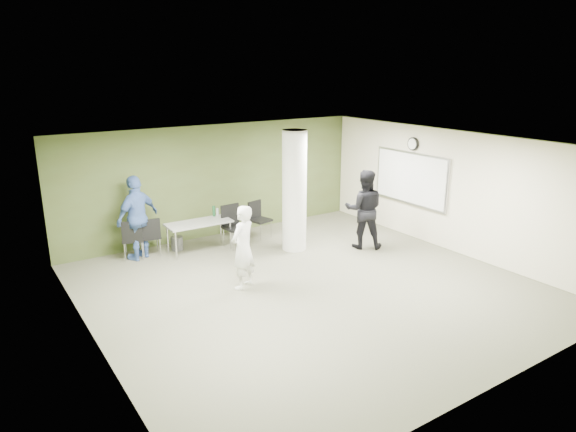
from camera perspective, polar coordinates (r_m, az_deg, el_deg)
floor at (r=10.12m, az=2.41°, el=-7.93°), size 8.00×8.00×0.00m
ceiling at (r=9.33m, az=2.61°, el=7.95°), size 8.00×8.00×0.00m
wall_back at (r=12.98m, az=-7.96°, el=3.89°), size 8.00×2.80×0.02m
wall_left at (r=8.07m, az=-21.21°, el=-4.79°), size 0.02×8.00×2.80m
wall_right_cream at (r=12.35m, az=17.71°, el=2.64°), size 0.02×8.00×2.80m
column at (r=11.77m, az=0.72°, el=2.77°), size 0.56×0.56×2.80m
whiteboard at (r=13.03m, az=13.45°, el=4.10°), size 0.05×2.30×1.30m
wall_clock at (r=12.89m, az=13.71°, el=7.80°), size 0.06×0.32×0.32m
folding_table at (r=12.00m, az=-9.80°, el=-0.86°), size 1.50×0.67×0.96m
wastebasket at (r=12.33m, az=-12.24°, el=-2.98°), size 0.28×0.28×0.32m
chair_back_left at (r=11.96m, az=-15.07°, el=-1.93°), size 0.52×0.52×0.90m
chair_back_right at (r=11.85m, az=-16.87°, el=-2.20°), size 0.59×0.59×0.92m
chair_table_left at (r=12.23m, az=-6.11°, el=-0.72°), size 0.54×0.54×1.01m
chair_table_right at (r=12.91m, az=-3.35°, el=-0.02°), size 0.55×0.55×0.91m
woman_white at (r=9.85m, az=-5.03°, el=-3.51°), size 0.72×0.62×1.65m
man_black at (r=12.13m, az=8.45°, el=0.75°), size 1.15×1.12×1.87m
man_blue at (r=11.76m, az=-16.38°, el=-0.18°), size 1.21×0.89×1.90m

